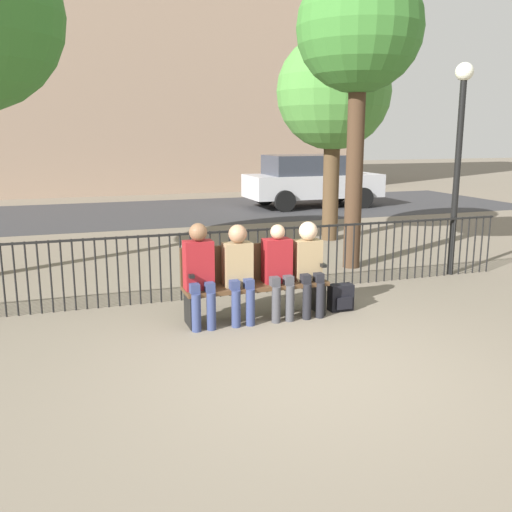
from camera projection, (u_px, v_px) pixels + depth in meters
ground_plane at (313, 371)px, 5.55m from camera, size 80.00×80.00×0.00m
park_bench at (254, 279)px, 7.10m from camera, size 1.80×0.45×0.92m
seated_person_0 at (199, 269)px, 6.71m from camera, size 0.34×0.39×1.25m
seated_person_1 at (239, 268)px, 6.87m from camera, size 0.34×0.39×1.20m
seated_person_2 at (278, 267)px, 7.03m from camera, size 0.34×0.39×1.18m
seated_person_3 at (309, 262)px, 7.16m from camera, size 0.34×0.39×1.19m
backpack at (341, 298)px, 7.43m from camera, size 0.31×0.20×0.35m
fence_railing at (230, 257)px, 8.02m from camera, size 9.01×0.03×0.95m
tree_1 at (359, 32)px, 9.08m from camera, size 2.04×2.04×4.94m
tree_2 at (333, 94)px, 11.81m from camera, size 2.38×2.38×4.30m
lamp_post at (460, 136)px, 8.93m from camera, size 0.28×0.28×3.33m
street_surface at (142, 213)px, 16.64m from camera, size 24.00×6.00×0.01m
parked_car_0 at (310, 180)px, 17.87m from camera, size 4.20×1.94×1.62m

